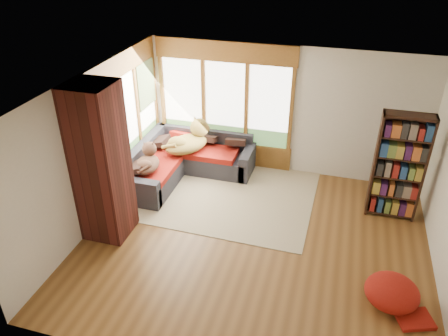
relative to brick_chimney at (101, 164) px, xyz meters
The scene contains 16 objects.
floor 2.75m from the brick_chimney, ahead, with size 5.50×5.50×0.00m, color brown.
ceiling 2.75m from the brick_chimney, ahead, with size 5.50×5.50×0.00m, color white.
wall_back 3.73m from the brick_chimney, 49.90° to the left, with size 5.50×0.04×2.60m, color silver.
wall_front 3.22m from the brick_chimney, 41.86° to the right, with size 5.50×0.04×2.60m, color silver.
wall_left 0.49m from the brick_chimney, 135.00° to the left, with size 0.04×5.00×2.60m, color silver.
windows_back 3.07m from the brick_chimney, 66.95° to the left, with size 2.82×0.10×1.90m.
windows_left 1.58m from the brick_chimney, 101.66° to the left, with size 0.10×2.62×1.90m.
roller_blind 2.44m from the brick_chimney, 96.95° to the left, with size 0.03×0.72×0.90m, color #657D4E.
brick_chimney is the anchor object (origin of this frame).
sectional_sofa 2.32m from the brick_chimney, 77.71° to the left, with size 2.20×2.20×0.80m.
area_rug 2.54m from the brick_chimney, 50.79° to the left, with size 3.68×2.81×0.01m, color beige.
bookshelf 4.89m from the brick_chimney, 21.39° to the left, with size 0.83×0.28×1.93m.
pouf 4.63m from the brick_chimney, ahead, with size 0.73×0.73×0.40m, color #9F1F15.
dog_tan 2.36m from the brick_chimney, 74.13° to the left, with size 1.03×1.11×0.54m.
dog_brindle 1.44m from the brick_chimney, 84.30° to the left, with size 0.57×0.79×0.40m.
throw_pillows 2.32m from the brick_chimney, 77.57° to the left, with size 1.98×1.68×0.45m.
Camera 1 is at (1.06, -5.48, 4.64)m, focal length 35.00 mm.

